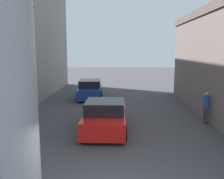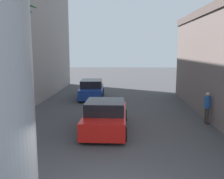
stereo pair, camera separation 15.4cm
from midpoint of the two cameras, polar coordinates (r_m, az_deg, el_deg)
ground_plane at (r=15.99m, az=0.96°, el=-5.56°), size 87.22×87.22×0.00m
car_lead at (r=12.67m, az=-1.10°, el=-6.16°), size 2.19×4.73×1.56m
car_far at (r=21.03m, az=-4.45°, el=-0.02°), size 2.20×4.40×1.56m
palm_tree_mid_left at (r=16.96m, az=-20.92°, el=9.49°), size 2.86×2.86×7.16m
pedestrian_mid_right at (r=14.61m, az=21.20°, el=-3.43°), size 0.38×0.38×1.76m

